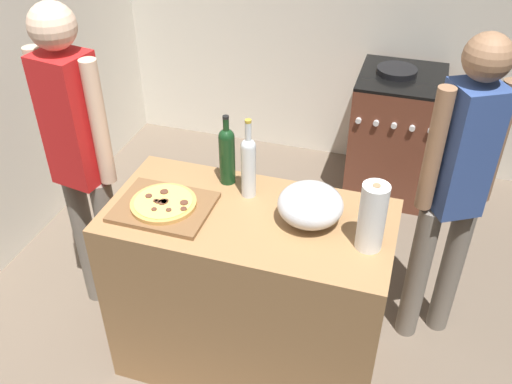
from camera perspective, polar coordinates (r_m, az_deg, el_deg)
name	(u,v)px	position (r m, az deg, el deg)	size (l,w,h in m)	color
ground_plane	(293,268)	(3.49, 3.81, -7.70)	(3.97, 3.40, 0.02)	#6B5B4C
counter	(250,293)	(2.67, -0.65, -10.21)	(1.22, 0.61, 0.92)	#9E7247
cutting_board	(164,207)	(2.42, -9.32, -1.51)	(0.40, 0.32, 0.02)	brown
pizza	(164,203)	(2.41, -9.36, -1.11)	(0.28, 0.28, 0.03)	tan
mixing_bowl	(310,205)	(2.29, 5.54, -1.31)	(0.27, 0.27, 0.17)	#B2B2B7
paper_towel_roll	(372,217)	(2.16, 11.69, -2.51)	(0.10, 0.10, 0.29)	white
wine_bottle_green	(227,153)	(2.48, -2.97, 3.95)	(0.07, 0.07, 0.33)	#143819
wine_bottle_amber	(249,164)	(2.39, -0.76, 2.85)	(0.06, 0.06, 0.37)	silver
stove	(394,134)	(4.03, 13.83, 5.76)	(0.56, 0.62, 0.91)	brown
person_in_stripes	(79,153)	(2.79, -17.49, 3.81)	(0.38, 0.23, 1.69)	slate
person_in_red	(456,185)	(2.67, 19.62, 0.67)	(0.33, 0.27, 1.64)	slate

